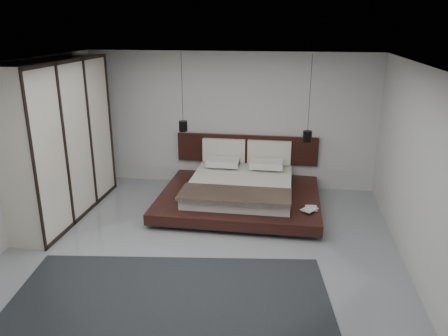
% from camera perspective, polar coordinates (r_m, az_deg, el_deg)
% --- Properties ---
extents(floor, '(6.00, 6.00, 0.00)m').
position_cam_1_polar(floor, '(6.84, -2.92, -10.73)').
color(floor, gray).
rests_on(floor, ground).
extents(ceiling, '(6.00, 6.00, 0.00)m').
position_cam_1_polar(ceiling, '(6.00, -3.36, 13.33)').
color(ceiling, white).
rests_on(ceiling, wall_back).
extents(wall_back, '(6.00, 0.00, 6.00)m').
position_cam_1_polar(wall_back, '(9.13, 0.75, 6.24)').
color(wall_back, '#BBBBB8').
rests_on(wall_back, floor).
extents(wall_front, '(6.00, 0.00, 6.00)m').
position_cam_1_polar(wall_front, '(3.66, -13.09, -13.99)').
color(wall_front, '#BBBBB8').
rests_on(wall_front, floor).
extents(wall_left, '(0.00, 6.00, 6.00)m').
position_cam_1_polar(wall_left, '(7.48, -26.25, 1.54)').
color(wall_left, '#BBBBB8').
rests_on(wall_left, floor).
extents(wall_right, '(0.00, 6.00, 6.00)m').
position_cam_1_polar(wall_right, '(6.39, 24.22, -0.82)').
color(wall_right, '#BBBBB8').
rests_on(wall_right, floor).
extents(lattice_screen, '(0.05, 0.90, 2.60)m').
position_cam_1_polar(lattice_screen, '(9.51, -17.70, 5.24)').
color(lattice_screen, black).
rests_on(lattice_screen, floor).
extents(bed, '(2.95, 2.46, 1.11)m').
position_cam_1_polar(bed, '(8.36, 2.17, -2.83)').
color(bed, black).
rests_on(bed, floor).
extents(book_lower, '(0.21, 0.27, 0.02)m').
position_cam_1_polar(book_lower, '(7.70, 10.61, -5.19)').
color(book_lower, '#99724C').
rests_on(book_lower, bed).
extents(book_upper, '(0.33, 0.34, 0.02)m').
position_cam_1_polar(book_upper, '(7.66, 10.47, -5.12)').
color(book_upper, '#99724C').
rests_on(book_upper, book_lower).
extents(pendant_left, '(0.17, 0.17, 1.51)m').
position_cam_1_polar(pendant_left, '(8.70, -5.35, 5.52)').
color(pendant_left, black).
rests_on(pendant_left, ceiling).
extents(pendant_right, '(0.17, 0.17, 1.63)m').
position_cam_1_polar(pendant_right, '(8.48, 10.84, 4.15)').
color(pendant_right, black).
rests_on(pendant_right, ceiling).
extents(wardrobe, '(0.66, 2.82, 2.77)m').
position_cam_1_polar(wardrobe, '(8.15, -20.52, 3.43)').
color(wardrobe, beige).
rests_on(wardrobe, floor).
extents(rug, '(4.35, 3.35, 0.02)m').
position_cam_1_polar(rug, '(5.47, -7.68, -19.11)').
color(rug, black).
rests_on(rug, floor).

